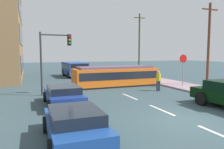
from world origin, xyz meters
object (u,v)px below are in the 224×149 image
at_px(stop_sign, 183,63).
at_px(utility_pole_near, 209,43).
at_px(parked_sedan_mid, 63,95).
at_px(streetcar_tram, 115,76).
at_px(traffic_light_mast, 54,51).
at_px(city_bus, 75,68).
at_px(pedestrian_crossing, 158,80).
at_px(parked_sedan_near, 75,124).
at_px(utility_pole_mid, 139,43).

height_order(stop_sign, utility_pole_near, utility_pole_near).
bearing_deg(parked_sedan_mid, streetcar_tram, 45.47).
relative_size(streetcar_tram, stop_sign, 2.78).
bearing_deg(traffic_light_mast, city_bus, 71.86).
relative_size(pedestrian_crossing, parked_sedan_mid, 0.38).
bearing_deg(streetcar_tram, city_bus, 100.85).
bearing_deg(stop_sign, parked_sedan_near, -143.63).
distance_m(streetcar_tram, pedestrian_crossing, 4.47).
bearing_deg(utility_pole_near, stop_sign, 176.82).
bearing_deg(parked_sedan_mid, stop_sign, 15.04).
bearing_deg(utility_pole_mid, parked_sedan_near, -123.45).
relative_size(city_bus, stop_sign, 1.90).
bearing_deg(parked_sedan_mid, pedestrian_crossing, 14.38).
relative_size(utility_pole_near, utility_pole_mid, 0.88).
xyz_separation_m(parked_sedan_mid, utility_pole_near, (14.17, 2.90, 3.47)).
height_order(city_bus, traffic_light_mast, traffic_light_mast).
relative_size(city_bus, parked_sedan_mid, 1.25).
bearing_deg(streetcar_tram, utility_pole_near, -19.73).
bearing_deg(city_bus, utility_pole_mid, -2.01).
xyz_separation_m(city_bus, pedestrian_crossing, (4.21, -13.75, -0.15)).
relative_size(city_bus, utility_pole_mid, 0.62).
relative_size(parked_sedan_near, parked_sedan_mid, 0.93).
bearing_deg(traffic_light_mast, stop_sign, -2.44).
distance_m(city_bus, traffic_light_mast, 13.11).
distance_m(city_bus, parked_sedan_near, 21.94).
distance_m(stop_sign, traffic_light_mast, 11.56).
height_order(pedestrian_crossing, stop_sign, stop_sign).
distance_m(city_bus, pedestrian_crossing, 14.38).
height_order(streetcar_tram, utility_pole_near, utility_pole_near).
bearing_deg(traffic_light_mast, pedestrian_crossing, -10.11).
height_order(streetcar_tram, parked_sedan_near, streetcar_tram).
height_order(streetcar_tram, parked_sedan_mid, streetcar_tram).
height_order(parked_sedan_mid, traffic_light_mast, traffic_light_mast).
bearing_deg(pedestrian_crossing, parked_sedan_near, -137.92).
distance_m(pedestrian_crossing, stop_sign, 3.63).
height_order(parked_sedan_near, stop_sign, stop_sign).
bearing_deg(stop_sign, streetcar_tram, 152.96).
distance_m(stop_sign, utility_pole_near, 3.38).
xyz_separation_m(parked_sedan_near, parked_sedan_mid, (0.46, 5.66, 0.00)).
bearing_deg(stop_sign, utility_pole_near, -3.18).
height_order(stop_sign, traffic_light_mast, traffic_light_mast).
xyz_separation_m(stop_sign, traffic_light_mast, (-11.50, 0.49, 1.07)).
relative_size(pedestrian_crossing, parked_sedan_near, 0.41).
xyz_separation_m(stop_sign, utility_pole_near, (2.79, -0.15, 1.90)).
distance_m(streetcar_tram, utility_pole_mid, 12.83).
bearing_deg(parked_sedan_near, utility_pole_mid, 56.55).
height_order(stop_sign, utility_pole_mid, utility_pole_mid).
relative_size(pedestrian_crossing, traffic_light_mast, 0.36).
bearing_deg(utility_pole_mid, stop_sign, -99.73).
height_order(pedestrian_crossing, traffic_light_mast, traffic_light_mast).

